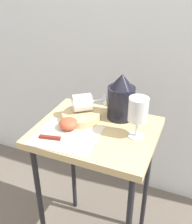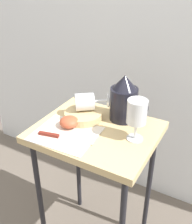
{
  "view_description": "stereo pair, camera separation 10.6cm",
  "coord_description": "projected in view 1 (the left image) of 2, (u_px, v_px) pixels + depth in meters",
  "views": [
    {
      "loc": [
        0.36,
        -0.85,
        1.31
      ],
      "look_at": [
        0.0,
        0.0,
        0.79
      ],
      "focal_mm": 43.12,
      "sensor_mm": 36.0,
      "label": 1
    },
    {
      "loc": [
        0.45,
        -0.81,
        1.31
      ],
      "look_at": [
        0.0,
        0.0,
        0.79
      ],
      "focal_mm": 43.12,
      "sensor_mm": 36.0,
      "label": 2
    }
  ],
  "objects": [
    {
      "name": "pitcher",
      "position": [
        121.0,
        101.0,
        1.14
      ],
      "size": [
        0.17,
        0.12,
        0.2
      ],
      "color": "black",
      "rests_on": "table"
    },
    {
      "name": "linen_napkin",
      "position": [
        67.0,
        136.0,
        1.06
      ],
      "size": [
        0.26,
        0.23,
        0.0
      ],
      "primitive_type": "cube",
      "rotation": [
        0.0,
        0.0,
        0.05
      ],
      "color": "silver",
      "rests_on": "table"
    },
    {
      "name": "basket_tray",
      "position": [
        81.0,
        117.0,
        1.15
      ],
      "size": [
        0.16,
        0.16,
        0.03
      ],
      "primitive_type": "cylinder",
      "color": "tan",
      "rests_on": "table"
    },
    {
      "name": "wine_glass_upright",
      "position": [
        138.0,
        111.0,
        1.0
      ],
      "size": [
        0.08,
        0.08,
        0.17
      ],
      "color": "silver",
      "rests_on": "table"
    },
    {
      "name": "knife",
      "position": [
        59.0,
        139.0,
        1.03
      ],
      "size": [
        0.22,
        0.06,
        0.01
      ],
      "color": "silver",
      "rests_on": "linen_napkin"
    },
    {
      "name": "curtain_drape",
      "position": [
        134.0,
        45.0,
        1.4
      ],
      "size": [
        2.4,
        0.03,
        1.85
      ],
      "primitive_type": "cube",
      "color": "white",
      "rests_on": "ground_plane"
    },
    {
      "name": "apple_half_left",
      "position": [
        69.0,
        124.0,
        1.09
      ],
      "size": [
        0.08,
        0.08,
        0.04
      ],
      "primitive_type": "ellipsoid",
      "color": "#C15133",
      "rests_on": "linen_napkin"
    },
    {
      "name": "table",
      "position": [
        96.0,
        146.0,
        1.14
      ],
      "size": [
        0.49,
        0.41,
        0.71
      ],
      "color": "tan",
      "rests_on": "ground_plane"
    },
    {
      "name": "wine_glass_tipped_near",
      "position": [
        83.0,
        102.0,
        1.15
      ],
      "size": [
        0.16,
        0.14,
        0.08
      ],
      "color": "silver",
      "rests_on": "basket_tray"
    }
  ]
}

